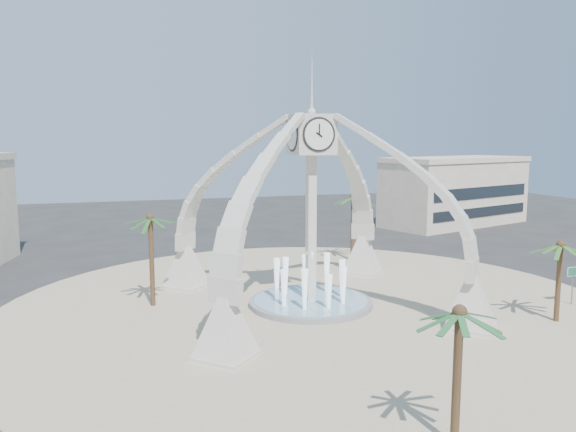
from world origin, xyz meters
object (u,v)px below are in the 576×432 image
object	(u,v)px
palm_west	(150,219)
palm_east	(561,246)
palm_north	(353,198)
palm_south	(460,314)
fountain	(311,302)
street_sign	(573,277)
clock_tower	(311,207)

from	to	relation	value
palm_west	palm_east	bearing A→B (deg)	-25.35
palm_north	palm_south	xyz separation A→B (m)	(-9.45, -29.32, -0.78)
palm_east	palm_west	world-z (taller)	palm_west
fountain	palm_west	bearing A→B (deg)	162.03
fountain	street_sign	distance (m)	17.15
clock_tower	palm_south	distance (m)	17.58
palm_south	palm_west	bearing A→B (deg)	112.75
fountain	palm_south	size ratio (longest dim) A/B	1.45
palm_east	palm_north	xyz separation A→B (m)	(-4.42, 19.36, 1.02)
palm_south	street_sign	distance (m)	21.53
clock_tower	palm_north	distance (m)	14.53
clock_tower	palm_east	size ratio (longest dim) A/B	3.40
palm_east	palm_north	bearing A→B (deg)	102.86
palm_south	street_sign	world-z (taller)	palm_south
palm_east	street_sign	bearing A→B (deg)	34.27
clock_tower	palm_north	xyz separation A→B (m)	(8.35, 11.85, -0.87)
clock_tower	street_sign	size ratio (longest dim) A/B	6.68
palm_west	palm_north	size ratio (longest dim) A/B	1.01
palm_north	palm_south	world-z (taller)	palm_north
palm_east	palm_west	bearing A→B (deg)	154.65
palm_south	palm_east	bearing A→B (deg)	35.67
fountain	palm_west	xyz separation A→B (m)	(-9.75, 3.16, 5.42)
palm_east	palm_west	size ratio (longest dim) A/B	0.82
palm_west	street_sign	bearing A→B (deg)	-17.63
clock_tower	palm_south	world-z (taller)	clock_tower
fountain	palm_north	distance (m)	15.45
fountain	palm_east	bearing A→B (deg)	-30.45
palm_west	street_sign	xyz separation A→B (m)	(26.04, -8.27, -3.79)
palm_south	street_sign	size ratio (longest dim) A/B	2.06
clock_tower	street_sign	world-z (taller)	clock_tower
palm_north	street_sign	world-z (taller)	palm_north
street_sign	clock_tower	bearing A→B (deg)	162.89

